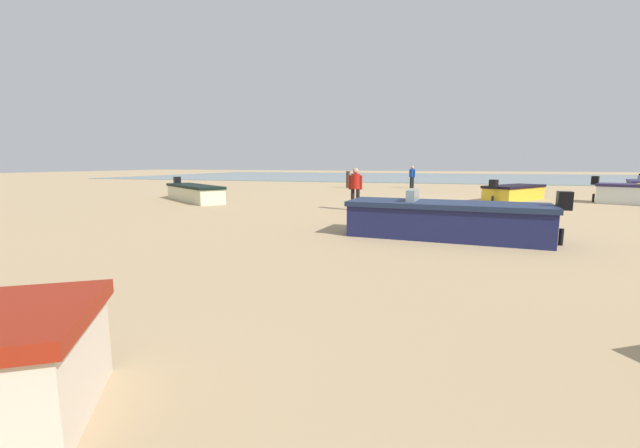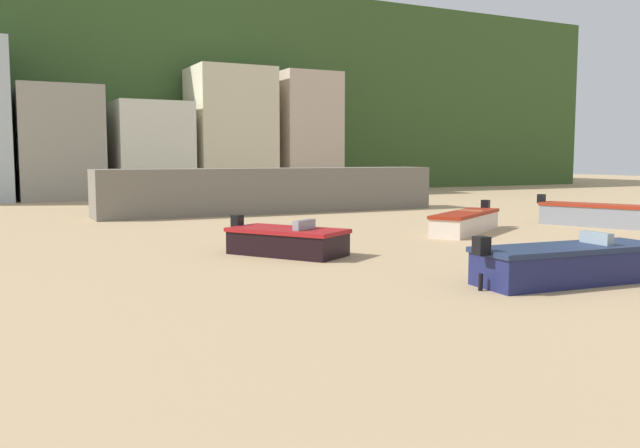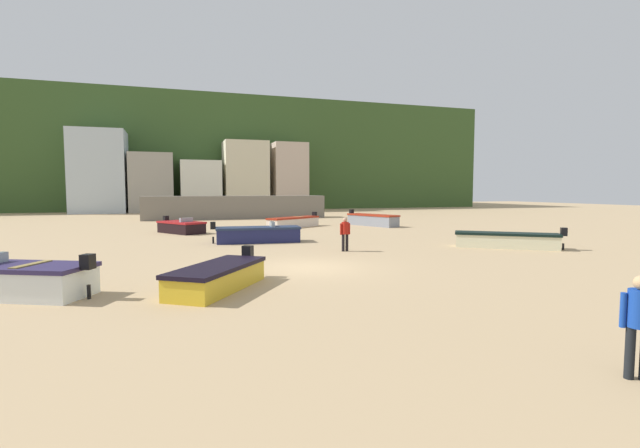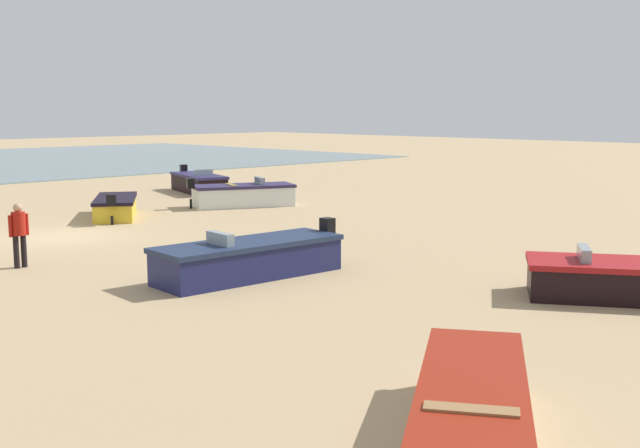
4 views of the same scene
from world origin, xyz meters
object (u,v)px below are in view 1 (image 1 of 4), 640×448
(boat_cream_0, at_px, (194,193))
(boat_yellow_6, at_px, (514,192))
(mooring_post_near_water, at_px, (348,179))
(beach_walker_foreground, at_px, (412,175))
(boat_navy_2, at_px, (446,220))
(beach_walker_distant, at_px, (355,185))

(boat_cream_0, distance_m, boat_yellow_6, 15.57)
(mooring_post_near_water, bearing_deg, beach_walker_foreground, -165.32)
(boat_navy_2, relative_size, mooring_post_near_water, 4.01)
(boat_navy_2, bearing_deg, boat_cream_0, 65.57)
(boat_navy_2, xyz_separation_m, beach_walker_distant, (3.31, -4.92, 0.51))
(boat_navy_2, bearing_deg, beach_walker_distant, 38.30)
(boat_navy_2, relative_size, beach_walker_distant, 3.06)
(boat_navy_2, xyz_separation_m, mooring_post_near_water, (6.85, -18.59, 0.17))
(mooring_post_near_water, height_order, beach_walker_distant, beach_walker_distant)
(beach_walker_foreground, distance_m, beach_walker_distant, 14.89)
(beach_walker_foreground, bearing_deg, boat_cream_0, 91.62)
(boat_cream_0, relative_size, boat_yellow_6, 1.19)
(boat_navy_2, bearing_deg, boat_yellow_6, -11.33)
(boat_navy_2, height_order, mooring_post_near_water, mooring_post_near_water)
(boat_cream_0, height_order, beach_walker_distant, beach_walker_distant)
(boat_cream_0, xyz_separation_m, boat_yellow_6, (-14.70, -5.12, -0.02))
(boat_yellow_6, relative_size, mooring_post_near_water, 3.19)
(boat_navy_2, bearing_deg, mooring_post_near_water, 24.60)
(boat_cream_0, height_order, mooring_post_near_water, mooring_post_near_water)
(boat_yellow_6, distance_m, beach_walker_foreground, 10.04)
(boat_cream_0, relative_size, beach_walker_foreground, 2.89)
(boat_navy_2, distance_m, beach_walker_distant, 5.95)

